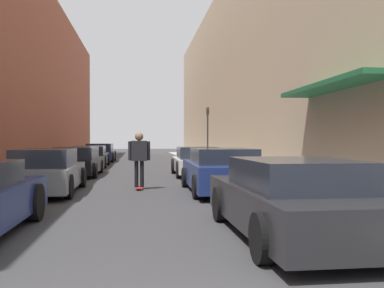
% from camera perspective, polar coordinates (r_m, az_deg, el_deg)
% --- Properties ---
extents(ground, '(105.26, 105.26, 0.00)m').
position_cam_1_polar(ground, '(21.00, -7.58, -3.69)').
color(ground, '#38383A').
extents(curb_strip_left, '(1.80, 47.85, 0.12)m').
position_cam_1_polar(curb_strip_left, '(26.19, -17.33, -2.73)').
color(curb_strip_left, '#A3A099').
rests_on(curb_strip_left, ground).
extents(curb_strip_right, '(1.80, 47.85, 0.12)m').
position_cam_1_polar(curb_strip_right, '(26.13, 2.39, -2.72)').
color(curb_strip_right, '#A3A099').
rests_on(curb_strip_right, ground).
extents(building_row_left, '(4.90, 47.85, 11.16)m').
position_cam_1_polar(building_row_left, '(27.12, -23.49, 9.06)').
color(building_row_left, brown).
rests_on(building_row_left, ground).
extents(building_row_right, '(4.90, 47.85, 11.39)m').
position_cam_1_polar(building_row_right, '(27.03, 8.56, 9.37)').
color(building_row_right, tan).
rests_on(building_row_right, ground).
extents(parked_car_left_1, '(1.85, 4.50, 1.29)m').
position_cam_1_polar(parked_car_left_1, '(13.15, -18.82, -3.54)').
color(parked_car_left_1, gray).
rests_on(parked_car_left_1, ground).
extents(parked_car_left_2, '(1.92, 4.61, 1.25)m').
position_cam_1_polar(parked_car_left_2, '(19.10, -15.04, -2.32)').
color(parked_car_left_2, black).
rests_on(parked_car_left_2, ground).
extents(parked_car_left_3, '(2.07, 4.82, 1.21)m').
position_cam_1_polar(parked_car_left_3, '(25.25, -13.48, -1.62)').
color(parked_car_left_3, '#232326').
rests_on(parked_car_left_3, ground).
extents(parked_car_left_4, '(2.06, 3.99, 1.29)m').
position_cam_1_polar(parked_car_left_4, '(30.82, -12.16, -1.17)').
color(parked_car_left_4, navy).
rests_on(parked_car_left_4, ground).
extents(parked_car_right_0, '(1.98, 4.60, 1.25)m').
position_cam_1_polar(parked_car_right_0, '(7.05, 13.20, -7.15)').
color(parked_car_right_0, '#232326').
rests_on(parked_car_right_0, ground).
extents(parked_car_right_1, '(2.05, 4.61, 1.30)m').
position_cam_1_polar(parked_car_right_1, '(12.74, 3.95, -3.58)').
color(parked_car_right_1, navy).
rests_on(parked_car_right_1, ground).
extents(parked_car_right_2, '(1.94, 4.16, 1.25)m').
position_cam_1_polar(parked_car_right_2, '(18.47, 0.58, -2.37)').
color(parked_car_right_2, silver).
rests_on(parked_car_right_2, ground).
extents(skateboarder, '(0.69, 0.78, 1.79)m').
position_cam_1_polar(skateboarder, '(13.46, -7.06, -1.37)').
color(skateboarder, '#B2231E').
rests_on(skateboarder, ground).
extents(traffic_light, '(0.16, 0.22, 3.44)m').
position_cam_1_polar(traffic_light, '(26.57, 2.10, 2.07)').
color(traffic_light, '#2D2D2D').
rests_on(traffic_light, curb_strip_right).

